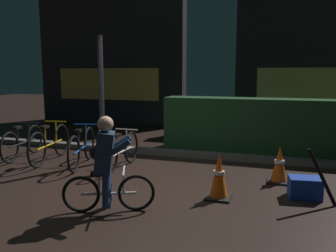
{
  "coord_description": "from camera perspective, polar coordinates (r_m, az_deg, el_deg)",
  "views": [
    {
      "loc": [
        1.97,
        -4.87,
        1.77
      ],
      "look_at": [
        0.2,
        0.6,
        0.9
      ],
      "focal_mm": 37.23,
      "sensor_mm": 36.0,
      "label": 1
    }
  ],
  "objects": [
    {
      "name": "blue_crate",
      "position": [
        5.43,
        21.48,
        -9.36
      ],
      "size": [
        0.48,
        0.37,
        0.3
      ],
      "primitive_type": "cube",
      "rotation": [
        0.0,
        0.0,
        0.13
      ],
      "color": "#193DB7",
      "rests_on": "ground"
    },
    {
      "name": "sidewalk_curb",
      "position": [
        7.54,
        2.3,
        -4.52
      ],
      "size": [
        12.0,
        0.24,
        0.12
      ],
      "primitive_type": "cube",
      "color": "#56544F",
      "rests_on": "ground"
    },
    {
      "name": "cyclist",
      "position": [
        4.53,
        -10.09,
        -6.12
      ],
      "size": [
        1.11,
        0.54,
        1.25
      ],
      "rotation": [
        0.0,
        0.0,
        0.4
      ],
      "color": "black",
      "rests_on": "ground"
    },
    {
      "name": "parked_bike_center_left",
      "position": [
        6.94,
        -13.9,
        -3.44
      ],
      "size": [
        0.54,
        1.64,
        0.78
      ],
      "rotation": [
        0.0,
        0.0,
        1.83
      ],
      "color": "black",
      "rests_on": "ground"
    },
    {
      "name": "storefront_right",
      "position": [
        12.11,
        22.57,
        9.3
      ],
      "size": [
        4.77,
        0.54,
        4.13
      ],
      "color": "#262328",
      "rests_on": "ground"
    },
    {
      "name": "traffic_cone_far",
      "position": [
        6.0,
        17.76,
        -6.08
      ],
      "size": [
        0.36,
        0.36,
        0.61
      ],
      "color": "black",
      "rests_on": "ground"
    },
    {
      "name": "traffic_cone_near",
      "position": [
        5.05,
        8.33,
        -8.18
      ],
      "size": [
        0.36,
        0.36,
        0.66
      ],
      "color": "black",
      "rests_on": "ground"
    },
    {
      "name": "storefront_left",
      "position": [
        12.79,
        -9.4,
        11.14
      ],
      "size": [
        5.46,
        0.54,
        4.75
      ],
      "color": "#262328",
      "rests_on": "ground"
    },
    {
      "name": "ground_plane",
      "position": [
        5.54,
        -3.94,
        -10.04
      ],
      "size": [
        40.0,
        40.0,
        0.0
      ],
      "primitive_type": "plane",
      "color": "black"
    },
    {
      "name": "hedge_row",
      "position": [
        8.06,
        16.52,
        -0.03
      ],
      "size": [
        4.8,
        0.7,
        1.22
      ],
      "primitive_type": "cube",
      "color": "#214723",
      "rests_on": "ground"
    },
    {
      "name": "parked_bike_center_right",
      "position": [
        6.59,
        -7.71,
        -4.13
      ],
      "size": [
        0.46,
        1.55,
        0.72
      ],
      "rotation": [
        0.0,
        0.0,
        1.57
      ],
      "color": "black",
      "rests_on": "ground"
    },
    {
      "name": "parked_bike_leftmost",
      "position": [
        7.97,
        -22.7,
        -2.47
      ],
      "size": [
        0.46,
        1.56,
        0.73
      ],
      "rotation": [
        0.0,
        0.0,
        1.73
      ],
      "color": "black",
      "rests_on": "ground"
    },
    {
      "name": "closed_umbrella",
      "position": [
        5.14,
        23.93,
        -7.69
      ],
      "size": [
        0.42,
        0.1,
        0.78
      ],
      "primitive_type": "cylinder",
      "rotation": [
        0.0,
        0.46,
        3.26
      ],
      "color": "black",
      "rests_on": "ground"
    },
    {
      "name": "street_post",
      "position": [
        6.94,
        -10.83,
        4.14
      ],
      "size": [
        0.1,
        0.1,
        2.5
      ],
      "primitive_type": "cylinder",
      "color": "#2D2D33",
      "rests_on": "ground"
    },
    {
      "name": "parked_bike_left_mid",
      "position": [
        7.46,
        -18.76,
        -2.78
      ],
      "size": [
        0.46,
        1.7,
        0.79
      ],
      "rotation": [
        0.0,
        0.0,
        1.74
      ],
      "color": "black",
      "rests_on": "ground"
    }
  ]
}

